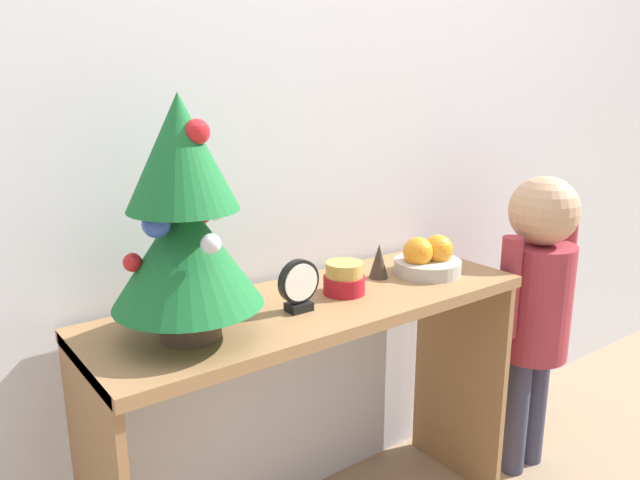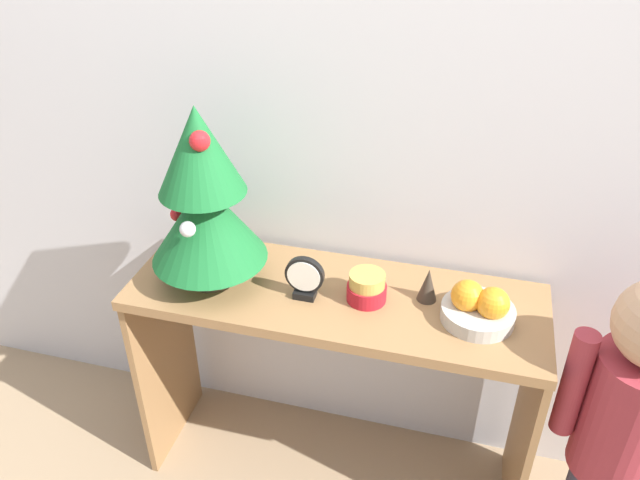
{
  "view_description": "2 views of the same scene",
  "coord_description": "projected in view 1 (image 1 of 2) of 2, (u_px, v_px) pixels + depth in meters",
  "views": [
    {
      "loc": [
        -0.85,
        -0.98,
        1.25
      ],
      "look_at": [
        0.02,
        0.2,
        0.86
      ],
      "focal_mm": 35.0,
      "sensor_mm": 36.0,
      "label": 1
    },
    {
      "loc": [
        0.31,
        -1.12,
        1.74
      ],
      "look_at": [
        -0.04,
        0.19,
        0.88
      ],
      "focal_mm": 35.0,
      "sensor_mm": 36.0,
      "label": 2
    }
  ],
  "objects": [
    {
      "name": "back_wall",
      "position": [
        260.0,
        75.0,
        1.58
      ],
      "size": [
        7.0,
        0.05,
        2.5
      ],
      "primitive_type": "cube",
      "color": "silver",
      "rests_on": "ground_plane"
    },
    {
      "name": "figurine",
      "position": [
        379.0,
        261.0,
        1.69
      ],
      "size": [
        0.05,
        0.05,
        0.1
      ],
      "color": "#382D23",
      "rests_on": "console_table"
    },
    {
      "name": "console_table",
      "position": [
        315.0,
        360.0,
        1.58
      ],
      "size": [
        1.13,
        0.38,
        0.71
      ],
      "color": "olive",
      "rests_on": "ground_plane"
    },
    {
      "name": "desk_clock",
      "position": [
        299.0,
        286.0,
        1.45
      ],
      "size": [
        0.11,
        0.04,
        0.13
      ],
      "color": "black",
      "rests_on": "console_table"
    },
    {
      "name": "singing_bowl",
      "position": [
        344.0,
        279.0,
        1.57
      ],
      "size": [
        0.11,
        0.11,
        0.08
      ],
      "color": "#AD1923",
      "rests_on": "console_table"
    },
    {
      "name": "fruit_bowl",
      "position": [
        428.0,
        259.0,
        1.73
      ],
      "size": [
        0.19,
        0.19,
        0.11
      ],
      "color": "#B7B2A8",
      "rests_on": "console_table"
    },
    {
      "name": "child_figure",
      "position": [
        536.0,
        291.0,
        1.91
      ],
      "size": [
        0.34,
        0.22,
        0.96
      ],
      "color": "#38384C",
      "rests_on": "ground_plane"
    },
    {
      "name": "mini_tree",
      "position": [
        184.0,
        220.0,
        1.25
      ],
      "size": [
        0.31,
        0.31,
        0.51
      ],
      "color": "#4C3828",
      "rests_on": "console_table"
    }
  ]
}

